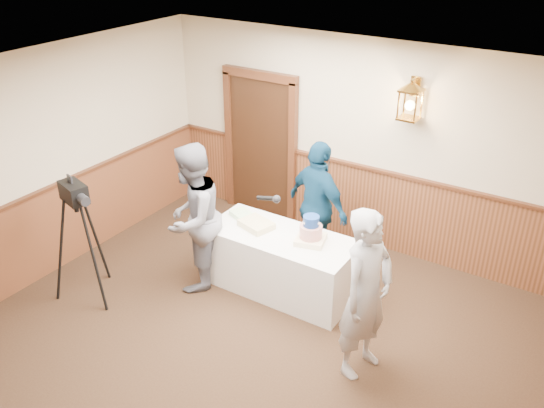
{
  "coord_description": "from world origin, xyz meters",
  "views": [
    {
      "loc": [
        2.74,
        -3.07,
        4.18
      ],
      "look_at": [
        -0.3,
        1.7,
        1.25
      ],
      "focal_mm": 38.0,
      "sensor_mm": 36.0,
      "label": 1
    }
  ],
  "objects_px": {
    "tiered_cake": "(311,232)",
    "interviewer": "(193,218)",
    "sheet_cake_yellow": "(256,224)",
    "display_table": "(281,262)",
    "sheet_cake_green": "(242,214)",
    "tv_camera_rig": "(83,248)",
    "baker": "(366,294)",
    "assistant_p": "(318,207)"
  },
  "relations": [
    {
      "from": "tiered_cake",
      "to": "interviewer",
      "type": "distance_m",
      "value": 1.4
    },
    {
      "from": "sheet_cake_yellow",
      "to": "display_table",
      "type": "bearing_deg",
      "value": 0.04
    },
    {
      "from": "sheet_cake_yellow",
      "to": "sheet_cake_green",
      "type": "height_order",
      "value": "sheet_cake_yellow"
    },
    {
      "from": "tv_camera_rig",
      "to": "sheet_cake_green",
      "type": "bearing_deg",
      "value": 66.94
    },
    {
      "from": "baker",
      "to": "assistant_p",
      "type": "xyz_separation_m",
      "value": [
        -1.28,
        1.42,
        -0.04
      ]
    },
    {
      "from": "sheet_cake_green",
      "to": "tv_camera_rig",
      "type": "bearing_deg",
      "value": -129.07
    },
    {
      "from": "baker",
      "to": "assistant_p",
      "type": "bearing_deg",
      "value": 54.31
    },
    {
      "from": "display_table",
      "to": "baker",
      "type": "xyz_separation_m",
      "value": [
        1.4,
        -0.72,
        0.52
      ]
    },
    {
      "from": "tiered_cake",
      "to": "tv_camera_rig",
      "type": "bearing_deg",
      "value": -147.6
    },
    {
      "from": "display_table",
      "to": "interviewer",
      "type": "relative_size",
      "value": 0.98
    },
    {
      "from": "sheet_cake_green",
      "to": "interviewer",
      "type": "distance_m",
      "value": 0.68
    },
    {
      "from": "assistant_p",
      "to": "display_table",
      "type": "bearing_deg",
      "value": 101.55
    },
    {
      "from": "display_table",
      "to": "sheet_cake_yellow",
      "type": "distance_m",
      "value": 0.54
    },
    {
      "from": "tiered_cake",
      "to": "tv_camera_rig",
      "type": "height_order",
      "value": "tv_camera_rig"
    },
    {
      "from": "baker",
      "to": "tv_camera_rig",
      "type": "height_order",
      "value": "baker"
    },
    {
      "from": "assistant_p",
      "to": "interviewer",
      "type": "bearing_deg",
      "value": 68.75
    },
    {
      "from": "tiered_cake",
      "to": "baker",
      "type": "height_order",
      "value": "baker"
    },
    {
      "from": "display_table",
      "to": "tiered_cake",
      "type": "bearing_deg",
      "value": 8.24
    },
    {
      "from": "sheet_cake_green",
      "to": "assistant_p",
      "type": "distance_m",
      "value": 0.96
    },
    {
      "from": "tiered_cake",
      "to": "sheet_cake_yellow",
      "type": "bearing_deg",
      "value": -175.76
    },
    {
      "from": "sheet_cake_yellow",
      "to": "baker",
      "type": "distance_m",
      "value": 1.89
    },
    {
      "from": "sheet_cake_green",
      "to": "tv_camera_rig",
      "type": "relative_size",
      "value": 0.18
    },
    {
      "from": "display_table",
      "to": "assistant_p",
      "type": "height_order",
      "value": "assistant_p"
    },
    {
      "from": "baker",
      "to": "tv_camera_rig",
      "type": "relative_size",
      "value": 1.2
    },
    {
      "from": "baker",
      "to": "tv_camera_rig",
      "type": "distance_m",
      "value": 3.32
    },
    {
      "from": "baker",
      "to": "assistant_p",
      "type": "distance_m",
      "value": 1.91
    },
    {
      "from": "tiered_cake",
      "to": "tv_camera_rig",
      "type": "xyz_separation_m",
      "value": [
        -2.22,
        -1.41,
        -0.21
      ]
    },
    {
      "from": "display_table",
      "to": "sheet_cake_yellow",
      "type": "xyz_separation_m",
      "value": [
        -0.35,
        -0.0,
        0.41
      ]
    },
    {
      "from": "sheet_cake_green",
      "to": "assistant_p",
      "type": "height_order",
      "value": "assistant_p"
    },
    {
      "from": "display_table",
      "to": "interviewer",
      "type": "height_order",
      "value": "interviewer"
    },
    {
      "from": "sheet_cake_green",
      "to": "baker",
      "type": "bearing_deg",
      "value": -22.53
    },
    {
      "from": "interviewer",
      "to": "assistant_p",
      "type": "height_order",
      "value": "interviewer"
    },
    {
      "from": "baker",
      "to": "interviewer",
      "type": "bearing_deg",
      "value": 95.97
    },
    {
      "from": "display_table",
      "to": "sheet_cake_yellow",
      "type": "bearing_deg",
      "value": -179.96
    },
    {
      "from": "display_table",
      "to": "sheet_cake_yellow",
      "type": "height_order",
      "value": "sheet_cake_yellow"
    },
    {
      "from": "baker",
      "to": "tiered_cake",
      "type": "bearing_deg",
      "value": 65.14
    },
    {
      "from": "assistant_p",
      "to": "tiered_cake",
      "type": "bearing_deg",
      "value": 132.26
    },
    {
      "from": "tv_camera_rig",
      "to": "assistant_p",
      "type": "bearing_deg",
      "value": 62.16
    },
    {
      "from": "assistant_p",
      "to": "sheet_cake_yellow",
      "type": "bearing_deg",
      "value": 77.02
    },
    {
      "from": "display_table",
      "to": "interviewer",
      "type": "distance_m",
      "value": 1.18
    },
    {
      "from": "tiered_cake",
      "to": "assistant_p",
      "type": "bearing_deg",
      "value": 111.48
    },
    {
      "from": "tiered_cake",
      "to": "sheet_cake_yellow",
      "type": "height_order",
      "value": "tiered_cake"
    }
  ]
}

